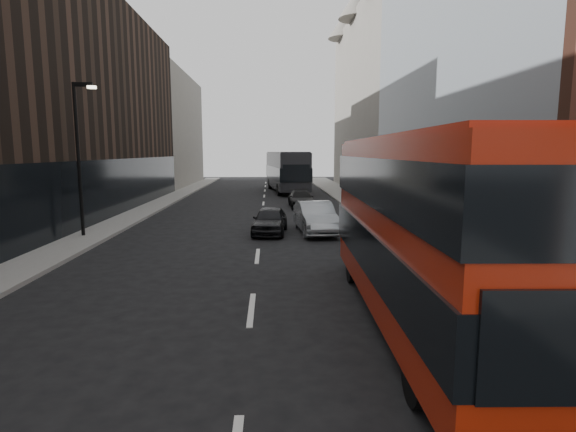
{
  "coord_description": "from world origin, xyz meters",
  "views": [
    {
      "loc": [
        0.49,
        -3.19,
        4.05
      ],
      "look_at": [
        0.93,
        7.59,
        2.5
      ],
      "focal_mm": 28.0,
      "sensor_mm": 36.0,
      "label": 1
    }
  ],
  "objects": [
    {
      "name": "sidewalk_right",
      "position": [
        7.5,
        25.0,
        0.07
      ],
      "size": [
        3.0,
        80.0,
        0.15
      ],
      "primitive_type": "cube",
      "color": "slate",
      "rests_on": "ground"
    },
    {
      "name": "sidewalk_left",
      "position": [
        -8.0,
        25.0,
        0.07
      ],
      "size": [
        2.0,
        80.0,
        0.15
      ],
      "primitive_type": "cube",
      "color": "slate",
      "rests_on": "ground"
    },
    {
      "name": "building_modern_block",
      "position": [
        11.47,
        21.0,
        9.9
      ],
      "size": [
        5.03,
        22.0,
        20.0
      ],
      "color": "#989DA2",
      "rests_on": "ground"
    },
    {
      "name": "building_victorian",
      "position": [
        11.38,
        44.0,
        9.66
      ],
      "size": [
        6.5,
        24.0,
        21.0
      ],
      "color": "slate",
      "rests_on": "ground"
    },
    {
      "name": "building_left_mid",
      "position": [
        -11.5,
        30.0,
        7.0
      ],
      "size": [
        5.0,
        24.0,
        14.0
      ],
      "primitive_type": "cube",
      "color": "black",
      "rests_on": "ground"
    },
    {
      "name": "building_left_far",
      "position": [
        -11.5,
        52.0,
        6.5
      ],
      "size": [
        5.0,
        20.0,
        13.0
      ],
      "primitive_type": "cube",
      "color": "slate",
      "rests_on": "ground"
    },
    {
      "name": "street_lamp",
      "position": [
        -8.22,
        18.0,
        4.18
      ],
      "size": [
        1.06,
        0.22,
        7.0
      ],
      "color": "black",
      "rests_on": "sidewalk_left"
    },
    {
      "name": "red_bus",
      "position": [
        4.03,
        6.86,
        2.44
      ],
      "size": [
        2.92,
        10.96,
        4.39
      ],
      "rotation": [
        0.0,
        0.0,
        -0.03
      ],
      "color": "#A91E0A",
      "rests_on": "ground"
    },
    {
      "name": "grey_bus",
      "position": [
        2.21,
        42.59,
        2.17
      ],
      "size": [
        4.21,
        12.74,
        4.04
      ],
      "rotation": [
        0.0,
        0.0,
        0.1
      ],
      "color": "black",
      "rests_on": "ground"
    },
    {
      "name": "car_a",
      "position": [
        0.5,
        18.94,
        0.67
      ],
      "size": [
        1.97,
        4.05,
        1.33
      ],
      "primitive_type": "imported",
      "rotation": [
        0.0,
        0.0,
        -0.1
      ],
      "color": "black",
      "rests_on": "ground"
    },
    {
      "name": "car_b",
      "position": [
        2.79,
        19.05,
        0.78
      ],
      "size": [
        2.03,
        4.86,
        1.56
      ],
      "primitive_type": "imported",
      "rotation": [
        0.0,
        0.0,
        0.08
      ],
      "color": "gray",
      "rests_on": "ground"
    },
    {
      "name": "car_c",
      "position": [
        2.8,
        29.54,
        0.62
      ],
      "size": [
        1.85,
        4.3,
        1.23
      ],
      "primitive_type": "imported",
      "rotation": [
        0.0,
        0.0,
        0.03
      ],
      "color": "black",
      "rests_on": "ground"
    }
  ]
}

